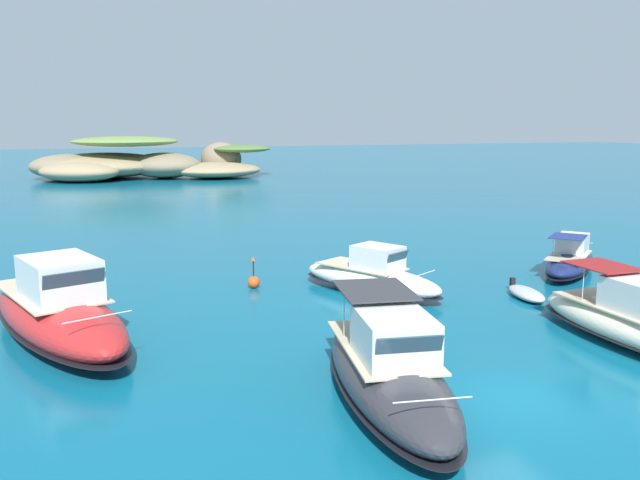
{
  "coord_description": "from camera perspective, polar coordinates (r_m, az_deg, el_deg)",
  "views": [
    {
      "loc": [
        -10.68,
        -13.31,
        7.4
      ],
      "look_at": [
        1.85,
        18.68,
        1.15
      ],
      "focal_mm": 35.73,
      "sensor_mm": 36.0,
      "label": 1
    }
  ],
  "objects": [
    {
      "name": "motorboat_charcoal",
      "position": [
        17.53,
        6.19,
        -11.6
      ],
      "size": [
        4.27,
        9.1,
        2.74
      ],
      "color": "#2D2D33",
      "rests_on": "ground"
    },
    {
      "name": "motorboat_white",
      "position": [
        28.44,
        4.63,
        -3.29
      ],
      "size": [
        5.31,
        7.53,
        2.17
      ],
      "color": "white",
      "rests_on": "ground"
    },
    {
      "name": "motorboat_navy",
      "position": [
        34.4,
        21.5,
        -1.71
      ],
      "size": [
        6.43,
        5.61,
        2.07
      ],
      "color": "navy",
      "rests_on": "ground"
    },
    {
      "name": "ground_plane",
      "position": [
        18.6,
        16.35,
        -13.57
      ],
      "size": [
        400.0,
        400.0,
        0.0
      ],
      "primitive_type": "plane",
      "color": "#0C5B7A"
    },
    {
      "name": "islet_large",
      "position": [
        94.35,
        -18.45,
        6.54
      ],
      "size": [
        27.06,
        25.77,
        5.78
      ],
      "color": "#9E8966",
      "rests_on": "ground"
    },
    {
      "name": "motorboat_red",
      "position": [
        23.92,
        -22.38,
        -6.0
      ],
      "size": [
        6.06,
        10.64,
        3.0
      ],
      "color": "red",
      "rests_on": "ground"
    },
    {
      "name": "islet_small",
      "position": [
        93.69,
        -8.83,
        6.76
      ],
      "size": [
        15.89,
        15.41,
        4.84
      ],
      "color": "#9E8966",
      "rests_on": "ground"
    },
    {
      "name": "channel_buoy",
      "position": [
        29.36,
        -5.96,
        -3.66
      ],
      "size": [
        0.56,
        0.56,
        1.48
      ],
      "color": "#E54C19",
      "rests_on": "ground"
    },
    {
      "name": "motorboat_cream",
      "position": [
        24.23,
        25.95,
        -6.59
      ],
      "size": [
        2.61,
        7.93,
        2.47
      ],
      "color": "beige",
      "rests_on": "ground"
    },
    {
      "name": "dinghy_tender",
      "position": [
        28.93,
        18.0,
        -4.57
      ],
      "size": [
        1.67,
        2.87,
        0.58
      ],
      "color": "#B2B2B2",
      "rests_on": "ground"
    }
  ]
}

